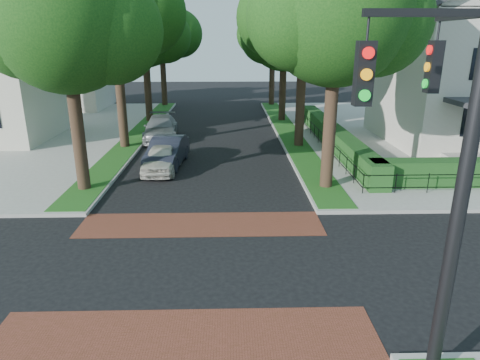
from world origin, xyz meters
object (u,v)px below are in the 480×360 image
at_px(parked_car_middle, 167,152).
at_px(parked_car_rear, 161,128).
at_px(traffic_signal, 451,153).
at_px(parked_car_front, 162,158).

xyz_separation_m(parked_car_middle, parked_car_rear, (-1.30, 6.52, 0.01)).
xyz_separation_m(traffic_signal, parked_car_middle, (-7.19, 15.54, -3.93)).
distance_m(parked_car_middle, parked_car_rear, 6.65).
bearing_deg(parked_car_front, parked_car_rear, 100.88).
relative_size(traffic_signal, parked_car_rear, 1.49).
relative_size(parked_car_middle, parked_car_rear, 0.87).
bearing_deg(parked_car_middle, parked_car_front, -91.69).
relative_size(traffic_signal, parked_car_front, 1.93).
bearing_deg(parked_car_middle, parked_car_rear, 106.38).
distance_m(parked_car_front, parked_car_middle, 1.06).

